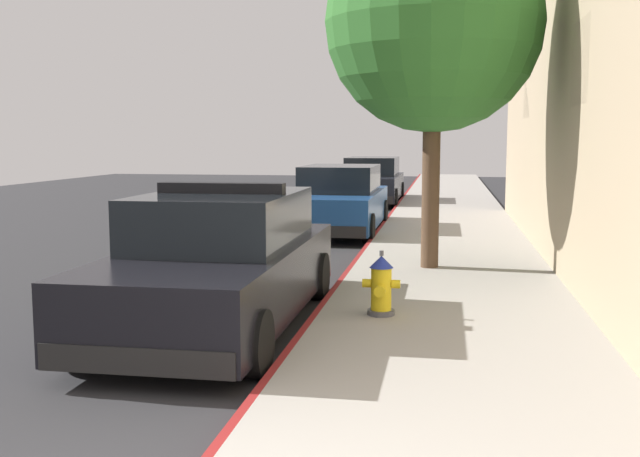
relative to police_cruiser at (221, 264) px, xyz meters
name	(u,v)px	position (x,y,z in m)	size (l,w,h in m)	color
ground_plane	(136,257)	(-3.33, 5.19, -0.84)	(28.95, 60.00, 0.20)	#2B2B2D
sidewalk_pavement	(451,257)	(2.67, 5.19, -0.68)	(3.13, 60.00, 0.13)	#9E9991
curb_painted_edge	(362,255)	(1.06, 5.19, -0.68)	(0.08, 60.00, 0.13)	maroon
police_cruiser	(221,264)	(0.00, 0.00, 0.00)	(1.94, 4.84, 1.68)	black
parked_car_silver_ahead	(340,201)	(0.12, 8.89, 0.00)	(1.94, 4.84, 1.56)	navy
parked_car_dark_far	(372,182)	(0.09, 16.74, 0.00)	(1.94, 4.84, 1.56)	black
fire_hydrant	(381,285)	(1.83, 0.34, -0.26)	(0.44, 0.40, 0.76)	#4C4C51
street_tree	(434,24)	(2.31, 3.72, 3.21)	(3.39, 3.39, 5.52)	brown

